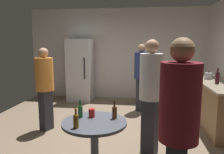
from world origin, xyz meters
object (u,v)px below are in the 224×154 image
refrigerator (81,70)px  beer_bottle_on_counter (217,77)px  plastic_cup_red (92,113)px  person_in_navy_shirt (141,72)px  foreground_table (94,129)px  person_in_orange_shirt (45,83)px  beer_bottle_amber (76,121)px  beer_bottle_green (81,111)px  kettle (209,76)px  wine_bottle_on_counter (217,78)px  person_in_white_shirt (151,88)px  person_in_maroon_shirt (179,122)px  beer_bottle_brown (114,112)px

refrigerator → beer_bottle_on_counter: bearing=-23.3°
plastic_cup_red → person_in_navy_shirt: 2.75m
beer_bottle_on_counter → plastic_cup_red: 3.00m
foreground_table → person_in_navy_shirt: person_in_navy_shirt is taller
plastic_cup_red → person_in_orange_shirt: size_ratio=0.07×
refrigerator → beer_bottle_amber: bearing=-74.6°
beer_bottle_green → foreground_table: bearing=-29.3°
beer_bottle_on_counter → kettle: bearing=107.7°
kettle → beer_bottle_on_counter: beer_bottle_on_counter is taller
beer_bottle_on_counter → beer_bottle_green: beer_bottle_on_counter is taller
wine_bottle_on_counter → foreground_table: bearing=-136.6°
beer_bottle_amber → person_in_white_shirt: size_ratio=0.13×
person_in_maroon_shirt → beer_bottle_brown: bearing=-37.2°
foreground_table → person_in_orange_shirt: 1.89m
beer_bottle_brown → person_in_white_shirt: 0.76m
refrigerator → person_in_maroon_shirt: bearing=-63.8°
kettle → person_in_maroon_shirt: bearing=-110.0°
beer_bottle_brown → person_in_maroon_shirt: bearing=-50.4°
person_in_orange_shirt → person_in_white_shirt: person_in_white_shirt is taller
beer_bottle_on_counter → beer_bottle_brown: beer_bottle_on_counter is taller
kettle → wine_bottle_on_counter: wine_bottle_on_counter is taller
kettle → foreground_table: kettle is taller
person_in_maroon_shirt → person_in_orange_shirt: 2.96m
foreground_table → beer_bottle_amber: bearing=-125.0°
kettle → beer_bottle_amber: bearing=-129.0°
wine_bottle_on_counter → person_in_orange_shirt: (-3.30, -0.55, -0.09)m
beer_bottle_brown → person_in_maroon_shirt: size_ratio=0.13×
beer_bottle_amber → person_in_maroon_shirt: (1.05, -0.43, 0.20)m
foreground_table → person_in_white_shirt: person_in_white_shirt is taller
beer_bottle_green → beer_bottle_on_counter: bearing=42.0°
kettle → beer_bottle_green: (-2.23, -2.35, -0.15)m
foreground_table → beer_bottle_amber: size_ratio=3.48×
wine_bottle_on_counter → beer_bottle_green: 2.87m
beer_bottle_on_counter → person_in_maroon_shirt: (-1.22, -2.86, 0.03)m
person_in_navy_shirt → plastic_cup_red: bearing=-3.8°
wine_bottle_on_counter → plastic_cup_red: 2.75m
plastic_cup_red → foreground_table: bearing=-65.8°
beer_bottle_on_counter → foreground_table: size_ratio=0.29×
kettle → person_in_navy_shirt: (-1.47, 0.36, -0.00)m
person_in_maroon_shirt → plastic_cup_red: bearing=-26.9°
beer_bottle_green → person_in_orange_shirt: (-1.06, 1.25, 0.11)m
plastic_cup_red → person_in_white_shirt: size_ratio=0.06×
refrigerator → person_in_navy_shirt: (1.77, -0.81, 0.07)m
kettle → refrigerator: bearing=160.1°
beer_bottle_amber → kettle: bearing=51.0°
beer_bottle_amber → person_in_navy_shirt: size_ratio=0.14×
kettle → beer_bottle_brown: kettle is taller
kettle → person_in_orange_shirt: bearing=-161.6°
person_in_maroon_shirt → person_in_orange_shirt: (-2.16, 2.02, -0.08)m
beer_bottle_brown → person_in_maroon_shirt: (0.65, -0.79, 0.20)m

